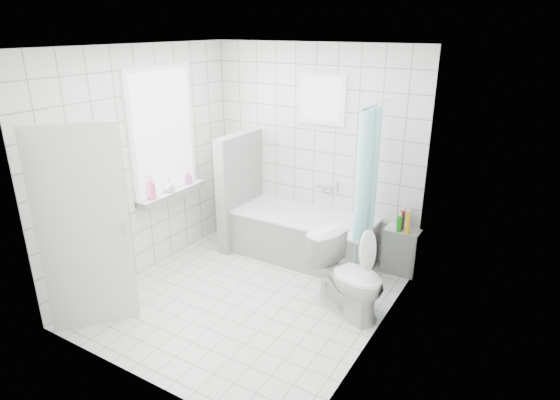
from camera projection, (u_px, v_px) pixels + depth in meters
The scene contains 19 objects.
ground at pixel (249, 296), 5.10m from camera, with size 3.00×3.00×0.00m, color white.
ceiling at pixel (242, 46), 4.19m from camera, with size 3.00×3.00×0.00m, color white.
wall_back at pixel (314, 151), 5.85m from camera, with size 2.80×0.02×2.60m, color white.
wall_front at pixel (129, 239), 3.44m from camera, with size 2.80×0.02×2.60m, color white.
wall_left at pixel (145, 164), 5.32m from camera, with size 0.02×3.00×2.60m, color white.
wall_right at pixel (381, 211), 3.97m from camera, with size 0.02×3.00×2.60m, color white.
window_left at pixel (164, 133), 5.43m from camera, with size 0.01×0.90×1.40m, color white.
window_back at pixel (321, 99), 5.54m from camera, with size 0.50×0.01×0.50m, color white.
window_sill at pixel (172, 194), 5.67m from camera, with size 0.18×1.02×0.08m, color white.
door at pixel (84, 232), 4.29m from camera, with size 0.04×0.80×2.00m, color silver.
bathtub at pixel (304, 236), 5.87m from camera, with size 1.73×0.77×0.58m.
partition_wall at pixel (240, 190), 6.11m from camera, with size 0.15×0.85×1.50m, color white.
tiled_ledge at pixel (401, 251), 5.52m from camera, with size 0.40×0.24×0.55m, color white.
toilet at pixel (349, 276), 4.70m from camera, with size 0.46×0.81×0.82m, color white.
curtain_rod at pixel (374, 105), 4.86m from camera, with size 0.02×0.02×0.80m, color silver.
shower_curtain at pixel (364, 190), 5.07m from camera, with size 0.14×0.48×1.78m, color #56FBFE, non-canonical shape.
tub_faucet at pixel (324, 188), 5.89m from camera, with size 0.18×0.06×0.06m, color silver.
sill_bottles at pixel (165, 185), 5.52m from camera, with size 0.18×0.76×0.27m.
ledge_bottles at pixel (404, 222), 5.35m from camera, with size 0.16×0.18×0.28m.
Camera 1 is at (2.56, -3.60, 2.78)m, focal length 30.00 mm.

